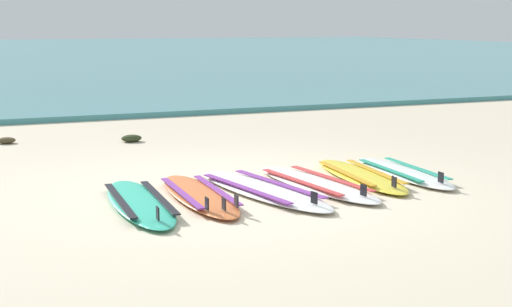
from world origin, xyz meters
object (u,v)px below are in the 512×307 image
at_px(surfboard_3, 316,183).
at_px(surfboard_4, 361,176).
at_px(surfboard_5, 403,172).
at_px(surfboard_1, 199,195).
at_px(surfboard_0, 140,202).
at_px(surfboard_2, 262,190).

distance_m(surfboard_3, surfboard_4, 0.66).
height_order(surfboard_4, surfboard_5, same).
bearing_deg(surfboard_1, surfboard_5, 4.05).
xyz_separation_m(surfboard_0, surfboard_1, (0.61, 0.08, 0.00)).
xyz_separation_m(surfboard_2, surfboard_4, (1.27, 0.22, 0.00)).
bearing_deg(surfboard_5, surfboard_3, -173.05).
relative_size(surfboard_2, surfboard_4, 1.14).
distance_m(surfboard_2, surfboard_3, 0.63).
bearing_deg(surfboard_3, surfboard_5, 6.95).
distance_m(surfboard_0, surfboard_5, 3.08).
bearing_deg(surfboard_4, surfboard_3, -164.91).
relative_size(surfboard_1, surfboard_2, 0.87).
height_order(surfboard_1, surfboard_4, same).
xyz_separation_m(surfboard_3, surfboard_5, (1.17, 0.14, 0.00)).
xyz_separation_m(surfboard_0, surfboard_3, (1.90, 0.11, -0.00)).
bearing_deg(surfboard_2, surfboard_1, 178.64).
height_order(surfboard_2, surfboard_3, same).
distance_m(surfboard_3, surfboard_5, 1.18).
bearing_deg(surfboard_1, surfboard_0, -172.90).
relative_size(surfboard_3, surfboard_5, 1.11).
height_order(surfboard_3, surfboard_4, same).
distance_m(surfboard_1, surfboard_5, 2.46).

